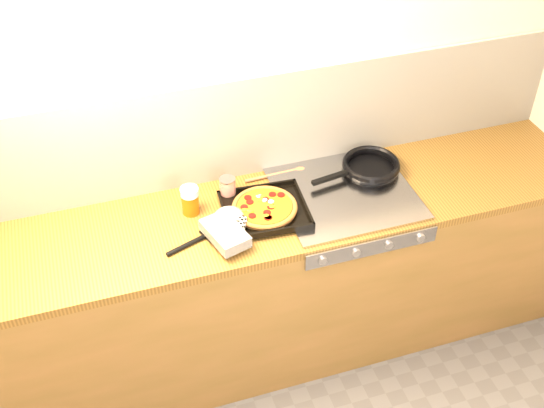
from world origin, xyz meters
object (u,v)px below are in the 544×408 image
object	(u,v)px
tomato_can	(228,188)
juice_glass	(190,200)
frying_pan	(370,167)
pizza_on_tray	(253,214)

from	to	relation	value
tomato_can	juice_glass	xyz separation A→B (m)	(-0.18, -0.05, 0.02)
frying_pan	tomato_can	world-z (taller)	tomato_can
frying_pan	juice_glass	bearing A→B (deg)	-178.74
frying_pan	tomato_can	size ratio (longest dim) A/B	4.48
juice_glass	pizza_on_tray	bearing A→B (deg)	-30.02
pizza_on_tray	frying_pan	size ratio (longest dim) A/B	1.05
pizza_on_tray	juice_glass	distance (m)	0.28
pizza_on_tray	tomato_can	xyz separation A→B (m)	(-0.06, 0.19, 0.01)
tomato_can	juice_glass	world-z (taller)	juice_glass
frying_pan	tomato_can	xyz separation A→B (m)	(-0.67, 0.03, 0.01)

